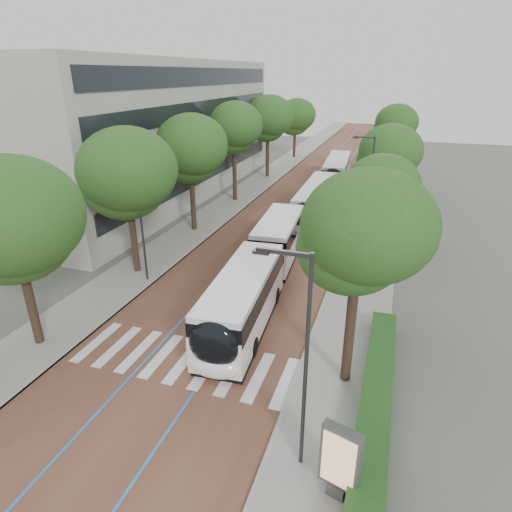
# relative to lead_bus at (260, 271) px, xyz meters

# --- Properties ---
(ground) EXTENTS (160.00, 160.00, 0.00)m
(ground) POSITION_rel_lead_bus_xyz_m (-1.62, -8.46, -1.63)
(ground) COLOR #51544C
(ground) RESTS_ON ground
(road) EXTENTS (11.00, 140.00, 0.02)m
(road) POSITION_rel_lead_bus_xyz_m (-1.62, 31.54, -1.62)
(road) COLOR #563126
(road) RESTS_ON ground
(sidewalk_left) EXTENTS (4.00, 140.00, 0.12)m
(sidewalk_left) POSITION_rel_lead_bus_xyz_m (-9.12, 31.54, -1.57)
(sidewalk_left) COLOR gray
(sidewalk_left) RESTS_ON ground
(sidewalk_right) EXTENTS (4.00, 140.00, 0.12)m
(sidewalk_right) POSITION_rel_lead_bus_xyz_m (5.88, 31.54, -1.57)
(sidewalk_right) COLOR gray
(sidewalk_right) RESTS_ON ground
(kerb_left) EXTENTS (0.20, 140.00, 0.14)m
(kerb_left) POSITION_rel_lead_bus_xyz_m (-7.22, 31.54, -1.57)
(kerb_left) COLOR gray
(kerb_left) RESTS_ON ground
(kerb_right) EXTENTS (0.20, 140.00, 0.14)m
(kerb_right) POSITION_rel_lead_bus_xyz_m (3.98, 31.54, -1.57)
(kerb_right) COLOR gray
(kerb_right) RESTS_ON ground
(zebra_crossing) EXTENTS (10.55, 3.60, 0.01)m
(zebra_crossing) POSITION_rel_lead_bus_xyz_m (-1.42, -7.46, -1.60)
(zebra_crossing) COLOR silver
(zebra_crossing) RESTS_ON ground
(lane_line_left) EXTENTS (0.12, 126.00, 0.01)m
(lane_line_left) POSITION_rel_lead_bus_xyz_m (-3.22, 31.54, -1.60)
(lane_line_left) COLOR #2575BA
(lane_line_left) RESTS_ON road
(lane_line_right) EXTENTS (0.12, 126.00, 0.01)m
(lane_line_right) POSITION_rel_lead_bus_xyz_m (-0.02, 31.54, -1.60)
(lane_line_right) COLOR #2575BA
(lane_line_right) RESTS_ON road
(office_building) EXTENTS (18.11, 40.00, 14.00)m
(office_building) POSITION_rel_lead_bus_xyz_m (-21.09, 19.54, 5.37)
(office_building) COLOR #9C9990
(office_building) RESTS_ON ground
(hedge) EXTENTS (1.20, 14.00, 0.80)m
(hedge) POSITION_rel_lead_bus_xyz_m (7.48, -8.46, -1.11)
(hedge) COLOR #184116
(hedge) RESTS_ON sidewalk_right
(streetlight_near) EXTENTS (1.82, 0.20, 8.00)m
(streetlight_near) POSITION_rel_lead_bus_xyz_m (5.00, -11.46, 3.19)
(streetlight_near) COLOR #2F2F31
(streetlight_near) RESTS_ON sidewalk_right
(streetlight_far) EXTENTS (1.82, 0.20, 8.00)m
(streetlight_far) POSITION_rel_lead_bus_xyz_m (5.00, 13.54, 3.19)
(streetlight_far) COLOR #2F2F31
(streetlight_far) RESTS_ON sidewalk_right
(lamp_post_left) EXTENTS (0.14, 0.14, 8.00)m
(lamp_post_left) POSITION_rel_lead_bus_xyz_m (-7.72, -0.46, 2.49)
(lamp_post_left) COLOR #2F2F31
(lamp_post_left) RESTS_ON sidewalk_left
(trees_left) EXTENTS (6.32, 61.11, 9.73)m
(trees_left) POSITION_rel_lead_bus_xyz_m (-9.12, 15.26, 5.03)
(trees_left) COLOR black
(trees_left) RESTS_ON ground
(trees_right) EXTENTS (5.83, 47.20, 9.04)m
(trees_right) POSITION_rel_lead_bus_xyz_m (6.08, 14.75, 4.42)
(trees_right) COLOR black
(trees_right) RESTS_ON ground
(lead_bus) EXTENTS (3.80, 18.53, 3.20)m
(lead_bus) POSITION_rel_lead_bus_xyz_m (0.00, 0.00, 0.00)
(lead_bus) COLOR black
(lead_bus) RESTS_ON ground
(bus_queued_0) EXTENTS (2.80, 12.45, 3.20)m
(bus_queued_0) POSITION_rel_lead_bus_xyz_m (0.35, 15.88, -0.00)
(bus_queued_0) COLOR white
(bus_queued_0) RESTS_ON ground
(bus_queued_1) EXTENTS (3.29, 12.53, 3.20)m
(bus_queued_1) POSITION_rel_lead_bus_xyz_m (0.17, 29.86, -0.00)
(bus_queued_1) COLOR white
(bus_queued_1) RESTS_ON ground
(ad_panel) EXTENTS (1.35, 0.71, 2.71)m
(ad_panel) POSITION_rel_lead_bus_xyz_m (6.58, -12.29, -0.09)
(ad_panel) COLOR #59595B
(ad_panel) RESTS_ON sidewalk_right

